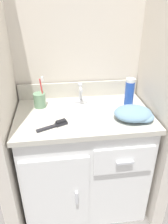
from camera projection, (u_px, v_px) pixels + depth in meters
The scene contains 10 objects.
ground_plane at pixel (84, 198), 1.71m from camera, with size 6.00×6.00×0.00m, color slate.
wall_back at pixel (77, 47), 1.46m from camera, with size 1.01×0.08×2.20m, color beige.
wall_right at pixel (164, 56), 1.25m from camera, with size 0.08×0.60×2.20m, color beige.
vanity at pixel (83, 159), 1.52m from camera, with size 0.83×0.54×0.77m.
backsplash at pixel (79, 89), 1.54m from camera, with size 0.83×0.02×0.11m.
sink_faucet at pixel (80, 96), 1.46m from camera, with size 0.09×0.09×0.14m.
toothbrush_cup at pixel (40, 100), 1.40m from camera, with size 0.08×0.08×0.20m.
shaving_cream_can at pixel (129, 92), 1.42m from camera, with size 0.06×0.06×0.18m.
hairbrush at pixel (56, 125), 1.21m from camera, with size 0.18×0.10×0.03m.
hand_towel at pixel (135, 114), 1.27m from camera, with size 0.23×0.19×0.07m.
Camera 1 is at (-0.16, -1.18, 1.41)m, focal length 35.00 mm.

